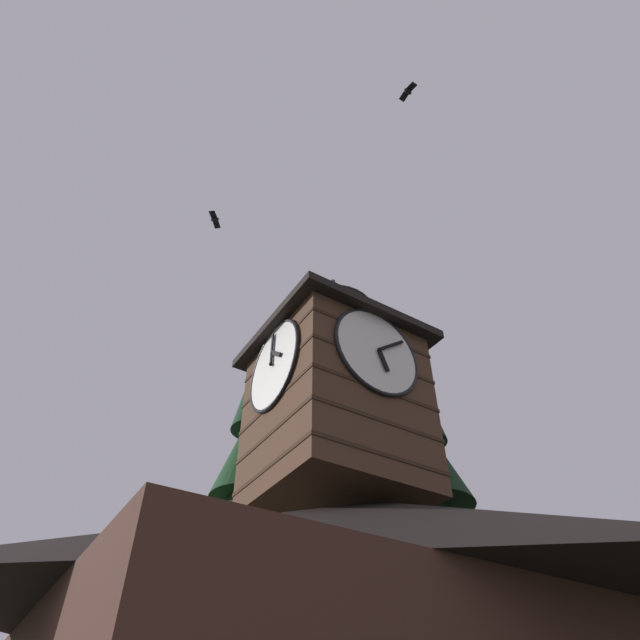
# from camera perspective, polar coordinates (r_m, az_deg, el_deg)

# --- Properties ---
(clock_tower) EXTENTS (4.51, 4.51, 7.66)m
(clock_tower) POSITION_cam_1_polar(r_m,az_deg,el_deg) (14.92, 1.62, -8.07)
(clock_tower) COLOR #4C3323
(clock_tower) RESTS_ON building_main
(pine_tree_behind) EXTENTS (5.01, 5.01, 14.62)m
(pine_tree_behind) POSITION_cam_1_polar(r_m,az_deg,el_deg) (16.64, -8.45, -26.67)
(pine_tree_behind) COLOR #473323
(pine_tree_behind) RESTS_ON ground_plane
(pine_tree_aside) EXTENTS (7.08, 7.08, 16.21)m
(pine_tree_aside) POSITION_cam_1_polar(r_m,az_deg,el_deg) (19.59, 12.63, -26.87)
(pine_tree_aside) COLOR #473323
(pine_tree_aside) RESTS_ON ground_plane
(flying_bird_high) EXTENTS (0.27, 0.64, 0.15)m
(flying_bird_high) POSITION_cam_1_polar(r_m,az_deg,el_deg) (17.62, 9.30, 22.80)
(flying_bird_high) COLOR black
(flying_bird_low) EXTENTS (0.64, 0.70, 0.16)m
(flying_bird_low) POSITION_cam_1_polar(r_m,az_deg,el_deg) (19.11, -11.09, 10.43)
(flying_bird_low) COLOR black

